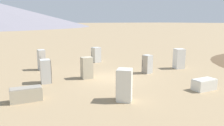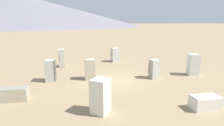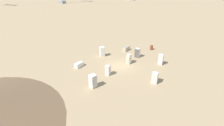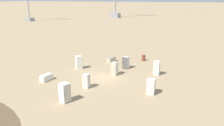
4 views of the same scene
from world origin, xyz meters
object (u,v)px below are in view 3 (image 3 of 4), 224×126
Objects in this scene: discarded_fridge_3 at (93,81)px; discarded_fridge_7 at (155,78)px; discarded_fridge_0 at (108,70)px; discarded_fridge_5 at (129,59)px; discarded_fridge_4 at (137,53)px; discarded_fridge_2 at (161,59)px; discarded_fridge_6 at (102,52)px; rusty_barrel at (151,48)px; discarded_fridge_8 at (79,65)px; discarded_fridge_1 at (126,49)px.

discarded_fridge_3 is 1.16× the size of discarded_fridge_7.
discarded_fridge_0 is 0.84× the size of discarded_fridge_3.
discarded_fridge_3 is at bearing -3.21° from discarded_fridge_5.
discarded_fridge_4 reaches higher than discarded_fridge_5.
discarded_fridge_2 reaches higher than discarded_fridge_6.
discarded_fridge_4 is at bearing 178.15° from discarded_fridge_5.
discarded_fridge_5 is (1.34, 8.34, -0.09)m from discarded_fridge_3.
discarded_fridge_5 is at bearing -102.23° from rusty_barrel.
discarded_fridge_0 is 0.97× the size of discarded_fridge_8.
discarded_fridge_6 is 1.12× the size of discarded_fridge_8.
rusty_barrel is (2.76, 12.14, -0.30)m from discarded_fridge_0.
discarded_fridge_3 is 1.11× the size of discarded_fridge_5.
discarded_fridge_1 is 11.48m from discarded_fridge_7.
discarded_fridge_2 is at bearing -142.87° from discarded_fridge_8.
discarded_fridge_0 is at bearing 106.12° from discarded_fridge_1.
discarded_fridge_0 is at bearing -102.82° from rusty_barrel.
discarded_fridge_7 reaches higher than rusty_barrel.
discarded_fridge_0 is 12.46m from rusty_barrel.
discarded_fridge_4 reaches higher than discarded_fridge_7.
discarded_fridge_4 is 8.18m from discarded_fridge_7.
discarded_fridge_6 is at bearing -137.74° from discarded_fridge_3.
discarded_fridge_6 reaches higher than discarded_fridge_0.
discarded_fridge_6 is 9.73m from rusty_barrel.
rusty_barrel is (1.59, 7.34, -0.35)m from discarded_fridge_5.
discarded_fridge_1 is 0.98× the size of discarded_fridge_6.
discarded_fridge_2 reaches higher than discarded_fridge_4.
discarded_fridge_0 reaches higher than discarded_fridge_8.
discarded_fridge_7 is at bearing 143.41° from discarded_fridge_3.
discarded_fridge_4 reaches higher than discarded_fridge_0.
discarded_fridge_6 is at bearing 156.70° from discarded_fridge_7.
discarded_fridge_6 is (-5.21, 0.39, 0.07)m from discarded_fridge_5.
discarded_fridge_7 is (0.66, -5.66, -0.12)m from discarded_fridge_2.
discarded_fridge_0 is at bearing 89.03° from discarded_fridge_4.
discarded_fridge_2 is 11.93m from discarded_fridge_3.
discarded_fridge_1 is 1.09× the size of discarded_fridge_8.
discarded_fridge_5 is at bearing 114.38° from discarded_fridge_2.
discarded_fridge_0 is 6.58m from discarded_fridge_6.
discarded_fridge_5 is 5.22m from discarded_fridge_6.
discarded_fridge_1 is 10.26m from discarded_fridge_8.
discarded_fridge_3 is at bearing -147.09° from discarded_fridge_7.
discarded_fridge_8 is (-6.74, -7.63, -0.46)m from discarded_fridge_4.
discarded_fridge_4 is at bearing 124.77° from discarded_fridge_7.
discarded_fridge_3 is 11.33m from discarded_fridge_4.
discarded_fridge_6 is at bearing 100.40° from discarded_fridge_2.
discarded_fridge_8 is (-1.14, -5.17, -0.51)m from discarded_fridge_6.
discarded_fridge_1 is 4.85m from rusty_barrel.
discarded_fridge_6 reaches higher than discarded_fridge_4.
discarded_fridge_3 is 15.95m from rusty_barrel.
discarded_fridge_3 is at bearing 103.25° from discarded_fridge_1.
discarded_fridge_0 is 9.64m from discarded_fridge_1.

